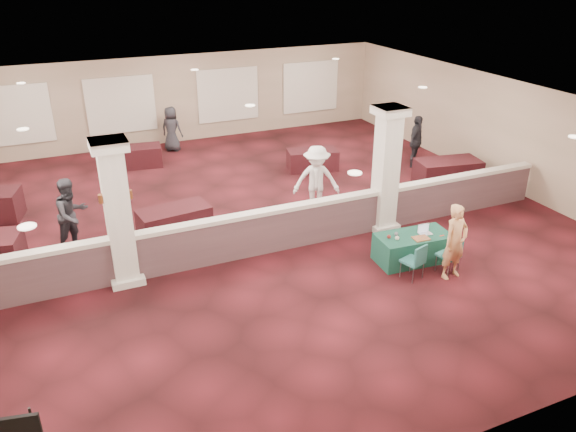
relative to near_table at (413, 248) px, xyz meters
name	(u,v)px	position (x,y,z in m)	size (l,w,h in m)	color
ground	(253,225)	(-2.72, 3.23, -0.33)	(16.00, 16.00, 0.00)	#451116
wall_back	(176,99)	(-2.72, 11.23, 1.27)	(16.00, 0.04, 3.20)	gray
wall_front	(462,358)	(-2.72, -4.77, 1.27)	(16.00, 0.04, 3.20)	gray
wall_right	(499,131)	(5.28, 3.23, 1.27)	(0.04, 16.00, 3.20)	gray
ceiling	(250,105)	(-2.72, 3.23, 2.87)	(16.00, 16.00, 0.02)	silver
partition_wall	(275,229)	(-2.72, 1.73, 0.24)	(15.60, 0.28, 1.10)	#4C3339
column_left	(118,213)	(-6.22, 1.73, 1.31)	(0.72, 0.72, 3.20)	white
column_right	(386,169)	(0.28, 1.73, 1.31)	(0.72, 0.72, 3.20)	white
sconce_left	(101,199)	(-6.50, 1.73, 1.67)	(0.12, 0.12, 0.18)	brown
sconce_right	(130,194)	(-5.94, 1.73, 1.67)	(0.12, 0.12, 0.18)	brown
near_table	(413,248)	(0.00, 0.00, 0.00)	(1.70, 0.85, 0.65)	#103D30
conf_chair_main	(452,253)	(0.43, -0.82, 0.17)	(0.50, 0.51, 0.84)	#205F51
conf_chair_side	(416,259)	(-0.45, -0.72, 0.17)	(0.52, 0.52, 0.84)	#205F51
woman	(455,242)	(0.37, -0.95, 0.53)	(0.62, 0.41, 1.71)	tan
far_table_front_center	(175,221)	(-4.72, 3.53, 0.03)	(1.76, 0.88, 0.71)	black
far_table_front_right	(447,172)	(3.77, 3.53, 0.07)	(1.93, 0.97, 0.78)	black
far_table_back_center	(136,157)	(-4.72, 9.06, 0.01)	(1.68, 0.84, 0.68)	black
far_table_back_right	(312,160)	(0.57, 6.43, 0.00)	(1.61, 0.81, 0.65)	black
attendee_a	(72,215)	(-7.07, 3.71, 0.58)	(0.87, 0.48, 1.82)	black
attendee_b	(316,181)	(-0.89, 3.23, 0.64)	(1.23, 0.57, 1.93)	white
attendee_c	(416,142)	(3.78, 5.27, 0.54)	(1.02, 0.49, 1.74)	black
attendee_d	(172,129)	(-3.19, 10.23, 0.47)	(0.79, 0.43, 1.60)	black
laptop_base	(425,234)	(0.26, -0.06, 0.33)	(0.29, 0.21, 0.02)	silver
laptop_screen	(423,228)	(0.27, 0.04, 0.44)	(0.29, 0.01, 0.20)	silver
screen_glow	(423,228)	(0.27, 0.03, 0.43)	(0.27, 0.00, 0.17)	silver
knitting	(421,238)	(0.03, -0.23, 0.34)	(0.36, 0.27, 0.03)	#BE5E1E
yarn_cream	(397,238)	(-0.50, -0.05, 0.38)	(0.10, 0.10, 0.10)	beige
yarn_red	(389,237)	(-0.62, 0.09, 0.37)	(0.09, 0.09, 0.09)	#5A1212
yarn_grey	(396,234)	(-0.39, 0.14, 0.37)	(0.09, 0.09, 0.09)	#4C4B50
scissors	(442,236)	(0.56, -0.29, 0.33)	(0.11, 0.03, 0.01)	red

